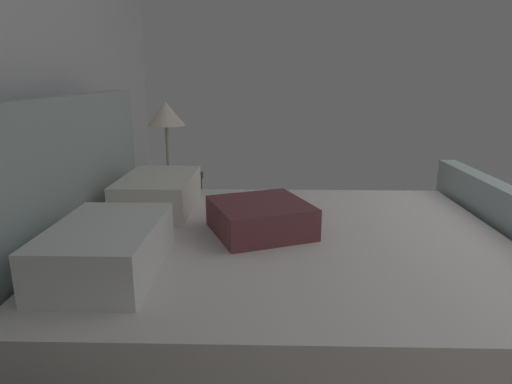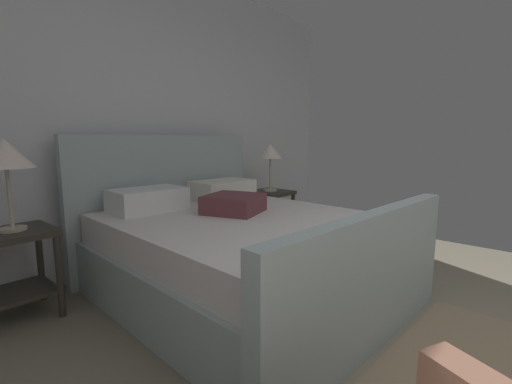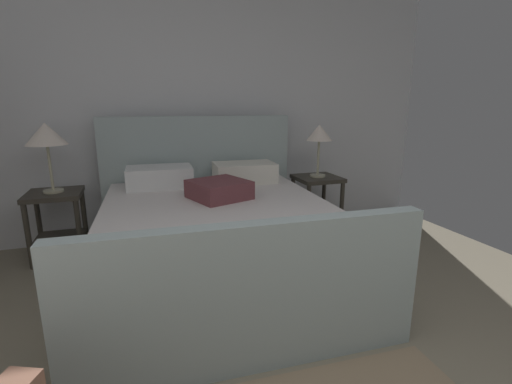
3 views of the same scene
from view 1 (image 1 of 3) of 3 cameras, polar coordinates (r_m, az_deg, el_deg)
The scene contains 4 objects.
wall_back at distance 2.33m, azimuth -29.79°, elevation 15.37°, with size 4.94×0.12×2.81m, color silver.
bed at distance 2.07m, azimuth 3.11°, elevation -12.62°, with size 1.93×2.21×1.22m.
nightstand_right at distance 3.25m, azimuth -10.99°, elevation -1.62°, with size 0.44×0.44×0.60m.
table_lamp_right at distance 3.13m, azimuth -11.56°, elevation 9.48°, with size 0.26×0.26×0.54m.
Camera 1 is at (-2.06, 2.29, 1.30)m, focal length 30.95 mm.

